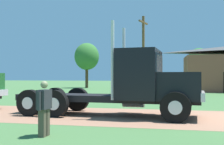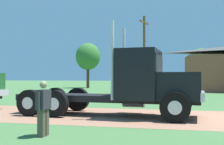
% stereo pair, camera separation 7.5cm
% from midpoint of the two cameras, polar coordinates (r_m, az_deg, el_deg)
% --- Properties ---
extents(ground_plane, '(200.00, 200.00, 0.00)m').
position_cam_midpoint_polar(ground_plane, '(12.29, 18.54, -8.83)').
color(ground_plane, '#446F3C').
extents(dirt_track, '(120.00, 5.49, 0.01)m').
position_cam_midpoint_polar(dirt_track, '(12.28, 18.54, -8.81)').
color(dirt_track, '#9F6E54').
rests_on(dirt_track, ground_plane).
extents(truck_foreground_white, '(8.41, 3.19, 4.01)m').
position_cam_midpoint_polar(truck_foreground_white, '(12.21, 4.41, -2.67)').
color(truck_foreground_white, black).
rests_on(truck_foreground_white, ground_plane).
extents(visitor_standing_near, '(0.28, 0.69, 1.59)m').
position_cam_midpoint_polar(visitor_standing_near, '(8.41, -13.80, -6.61)').
color(visitor_standing_near, '#2D2D33').
rests_on(visitor_standing_near, ground_plane).
extents(visitor_far_side, '(0.51, 0.43, 1.57)m').
position_cam_midpoint_polar(visitor_far_side, '(16.62, 13.74, -3.84)').
color(visitor_far_side, gold).
rests_on(visitor_far_side, ground_plane).
extents(utility_pole_near, '(0.69, 2.16, 7.62)m').
position_cam_midpoint_polar(utility_pole_near, '(27.72, 6.28, 4.02)').
color(utility_pole_near, brown).
rests_on(utility_pole_near, ground_plane).
extents(tree_left, '(3.73, 3.73, 6.82)m').
position_cam_midpoint_polar(tree_left, '(43.10, -5.17, 3.20)').
color(tree_left, '#513823').
rests_on(tree_left, ground_plane).
extents(tree_mid, '(4.31, 4.31, 6.99)m').
position_cam_midpoint_polar(tree_mid, '(54.48, 17.17, 2.24)').
color(tree_mid, '#513823').
rests_on(tree_mid, ground_plane).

